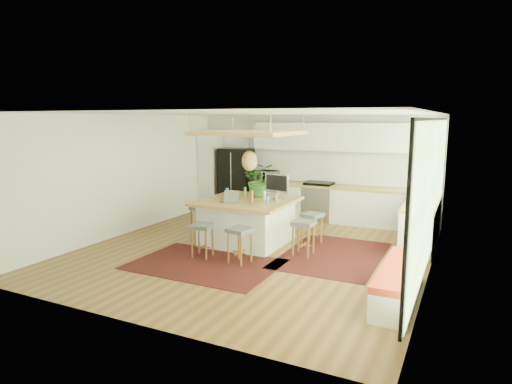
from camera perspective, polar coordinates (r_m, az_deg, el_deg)
The scene contains 37 objects.
floor at distance 8.81m, azimuth -0.26°, elevation -7.65°, with size 7.00×7.00×0.00m, color brown.
ceiling at distance 8.42m, azimuth -0.28°, elevation 10.18°, with size 7.00×7.00×0.00m, color white.
wall_back at distance 11.73m, azimuth 7.34°, elevation 3.31°, with size 6.50×6.50×0.00m, color white.
wall_front at distance 5.65m, azimuth -16.24°, elevation -3.66°, with size 6.50×6.50×0.00m, color white.
wall_left at distance 10.36m, azimuth -16.61°, elevation 2.18°, with size 7.00×7.00×0.00m, color white.
wall_right at distance 7.67m, azimuth 22.06°, elevation -0.58°, with size 7.00×7.00×0.00m, color white.
window_wall at distance 7.66m, azimuth 21.86°, elevation -0.19°, with size 0.10×6.20×2.60m, color black, non-canonical shape.
pantry at distance 12.73m, azimuth -5.84°, elevation 2.80°, with size 0.55×0.60×2.25m, color white.
back_counter_base at distance 11.40m, azimuth 9.35°, elevation -1.55°, with size 4.20×0.60×0.88m, color white.
back_counter_top at distance 11.32m, azimuth 9.41°, elevation 0.74°, with size 4.24×0.64×0.05m, color #A8803B.
backsplash at distance 11.55m, azimuth 9.90°, elevation 3.15°, with size 4.20×0.02×0.80m, color white.
upper_cabinets at distance 11.34m, azimuth 9.79°, elevation 7.09°, with size 4.20×0.34×0.70m, color white.
range at distance 11.46m, azimuth 8.16°, elevation -1.15°, with size 0.76×0.62×1.00m, color #A5A5AA, non-canonical shape.
right_counter_base at distance 9.82m, azimuth 20.74°, elevation -3.83°, with size 0.60×2.50×0.88m, color white.
right_counter_top at distance 9.73m, azimuth 20.90°, elevation -1.19°, with size 0.64×2.54×0.05m, color #A8803B.
window_bench at distance 6.82m, azimuth 18.16°, elevation -11.16°, with size 0.52×2.00×0.50m, color white, non-canonical shape.
ceiling_panel at distance 8.93m, azimuth -0.86°, elevation 5.97°, with size 1.86×1.86×0.80m, color #A8803B, non-canonical shape.
rug_near at distance 8.07m, azimuth -6.68°, elevation -9.32°, with size 2.60×1.80×0.01m, color black.
rug_right at distance 8.66m, azimuth 9.98°, elevation -8.07°, with size 1.80×2.60×0.01m, color black.
fridge at distance 12.34m, azimuth -2.54°, elevation 1.69°, with size 0.89×0.70×1.79m, color black, non-canonical shape.
island at distance 9.25m, azimuth -1.13°, elevation -3.84°, with size 1.85×1.85×0.93m, color #A8803B, non-canonical shape.
stool_near_left at distance 8.40m, azimuth -6.99°, elevation -6.08°, with size 0.38×0.38×0.64m, color #484D50, non-canonical shape.
stool_near_right at distance 7.99m, azimuth -2.12°, elevation -6.83°, with size 0.39×0.39×0.66m, color #484D50, non-canonical shape.
stool_right_front at distance 8.48m, azimuth 6.19°, elevation -5.90°, with size 0.40×0.40×0.68m, color #484D50, non-canonical shape.
stool_right_back at distance 9.28m, azimuth 7.26°, elevation -4.57°, with size 0.39×0.39×0.65m, color #484D50, non-canonical shape.
stool_left_side at distance 10.01m, azimuth -7.21°, elevation -3.53°, with size 0.39×0.39×0.66m, color #484D50, non-canonical shape.
laptop at distance 8.81m, azimuth -3.49°, elevation -0.65°, with size 0.33×0.35×0.25m, color #A5A5AA, non-canonical shape.
monitor at distance 9.13m, azimuth 2.71°, elevation 0.61°, with size 0.59×0.21×0.55m, color #A5A5AA, non-canonical shape.
microwave at distance 11.86m, azimuth 1.61°, elevation 2.26°, with size 0.53×0.30×0.36m, color #A5A5AA.
island_plant at distance 9.49m, azimuth 0.37°, elevation 1.10°, with size 0.65×0.73×0.57m, color #1E4C19.
island_bowl at distance 9.75m, azimuth -2.82°, elevation -0.23°, with size 0.20×0.20×0.05m, color silver.
island_bottle_0 at distance 9.48m, azimuth -3.82°, elevation -0.08°, with size 0.07×0.07×0.19m, color #3691DA.
island_bottle_1 at distance 9.20m, azimuth -3.79°, elevation -0.38°, with size 0.07×0.07×0.19m, color silver.
island_bottle_2 at distance 8.76m, azimuth -0.58°, elevation -0.85°, with size 0.07×0.07×0.19m, color #AE3A40.
island_bottle_3 at distance 9.03m, azimuth 0.98°, elevation -0.54°, with size 0.07×0.07×0.19m, color silver.
island_bottle_4 at distance 9.45m, azimuth -1.53°, elevation -0.10°, with size 0.07×0.07×0.19m, color #4D7244.
island_bottle_5 at distance 8.83m, azimuth 1.45°, elevation -0.77°, with size 0.07×0.07×0.19m, color #3691DA.
Camera 1 is at (3.73, -7.55, 2.60)m, focal length 30.74 mm.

